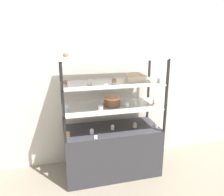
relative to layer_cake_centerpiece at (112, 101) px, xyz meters
name	(u,v)px	position (x,y,z in m)	size (l,w,h in m)	color
ground_plane	(112,171)	(0.00, -0.01, -0.95)	(20.00, 20.00, 0.00)	gray
back_wall	(104,68)	(0.00, 0.40, 0.35)	(8.00, 0.05, 2.60)	silver
display_base	(112,150)	(0.00, -0.01, -0.65)	(1.17, 0.52, 0.61)	#333338
display_riser_lower	(112,107)	(0.00, -0.01, -0.07)	(1.17, 0.52, 0.29)	black
display_riser_middle	(112,84)	(0.00, -0.01, 0.21)	(1.17, 0.52, 0.29)	black
display_riser_upper	(112,59)	(0.00, -0.01, 0.50)	(1.17, 0.52, 0.29)	black
layer_cake_centerpiece	(112,101)	(0.00, 0.00, 0.00)	(0.21, 0.21, 0.11)	brown
sheet_cake_frosted	(135,78)	(0.29, 0.02, 0.27)	(0.23, 0.18, 0.07)	beige
cupcake_0	(68,134)	(-0.54, -0.11, -0.31)	(0.05, 0.05, 0.06)	#CCB28C
cupcake_1	(92,131)	(-0.26, -0.10, -0.31)	(0.05, 0.05, 0.06)	beige
cupcake_2	(112,127)	(0.00, -0.05, -0.31)	(0.05, 0.05, 0.06)	beige
cupcake_3	(135,125)	(0.28, -0.06, -0.31)	(0.05, 0.05, 0.06)	beige
cupcake_4	(156,125)	(0.55, -0.11, -0.31)	(0.05, 0.05, 0.06)	beige
price_tag_0	(96,137)	(-0.24, -0.25, -0.32)	(0.04, 0.00, 0.04)	white
cupcake_5	(66,108)	(-0.53, -0.05, -0.02)	(0.06, 0.06, 0.07)	white
cupcake_6	(101,108)	(-0.16, -0.13, -0.02)	(0.06, 0.06, 0.07)	beige
cupcake_7	(127,104)	(0.16, -0.09, -0.02)	(0.06, 0.06, 0.07)	#CCB28C
cupcake_8	(155,102)	(0.52, -0.08, -0.02)	(0.06, 0.06, 0.07)	#CCB28C
price_tag_1	(98,112)	(-0.21, -0.25, -0.03)	(0.04, 0.00, 0.04)	white
cupcake_9	(65,83)	(-0.53, -0.05, 0.26)	(0.06, 0.06, 0.07)	beige
cupcake_10	(90,82)	(-0.27, -0.07, 0.26)	(0.06, 0.06, 0.07)	beige
cupcake_11	(114,82)	(0.00, -0.10, 0.26)	(0.06, 0.06, 0.07)	#CCB28C
cupcake_12	(159,80)	(0.53, -0.14, 0.26)	(0.06, 0.06, 0.07)	beige
price_tag_2	(106,86)	(-0.12, -0.25, 0.25)	(0.04, 0.00, 0.04)	white
cupcake_13	(66,56)	(-0.51, -0.07, 0.55)	(0.06, 0.06, 0.08)	white
cupcake_14	(114,55)	(-0.01, -0.13, 0.55)	(0.06, 0.06, 0.08)	white
cupcake_15	(158,54)	(0.54, -0.05, 0.55)	(0.06, 0.06, 0.08)	white
price_tag_3	(101,58)	(-0.17, -0.25, 0.54)	(0.04, 0.00, 0.04)	white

